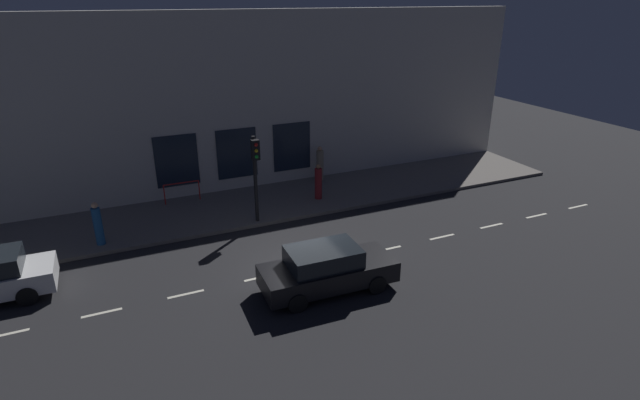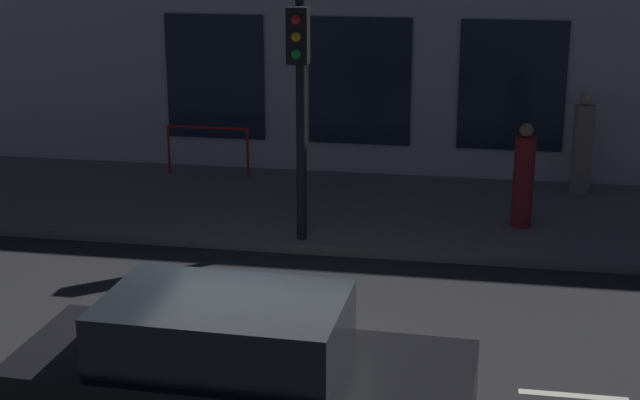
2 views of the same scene
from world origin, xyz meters
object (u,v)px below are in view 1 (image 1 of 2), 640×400
(pedestrian_1, at_px, (318,182))
(parked_car_0, at_px, (327,269))
(pedestrian_0, at_px, (320,165))
(pedestrian_2, at_px, (98,225))
(traffic_light, at_px, (255,166))

(pedestrian_1, bearing_deg, parked_car_0, 50.14)
(parked_car_0, distance_m, pedestrian_0, 10.36)
(parked_car_0, distance_m, pedestrian_1, 7.82)
(pedestrian_0, distance_m, pedestrian_1, 2.54)
(parked_car_0, bearing_deg, pedestrian_2, -131.43)
(traffic_light, relative_size, pedestrian_2, 2.14)
(pedestrian_0, distance_m, pedestrian_2, 11.29)
(parked_car_0, bearing_deg, traffic_light, -172.93)
(parked_car_0, xyz_separation_m, pedestrian_1, (7.26, -2.91, 0.17))
(traffic_light, bearing_deg, pedestrian_1, -68.21)
(parked_car_0, height_order, pedestrian_2, pedestrian_2)
(traffic_light, height_order, pedestrian_0, traffic_light)
(traffic_light, height_order, pedestrian_1, traffic_light)
(parked_car_0, xyz_separation_m, pedestrian_2, (6.41, 6.82, 0.18))
(pedestrian_0, height_order, pedestrian_2, pedestrian_0)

